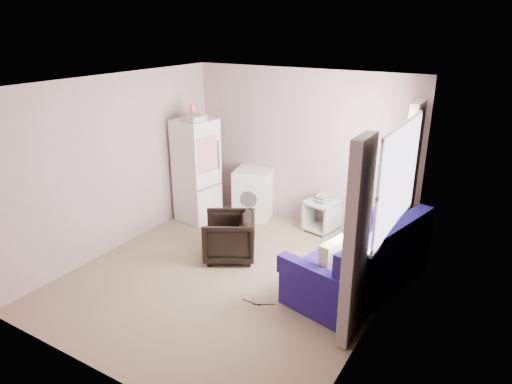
% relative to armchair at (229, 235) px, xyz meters
% --- Properties ---
extents(room, '(3.84, 4.24, 2.54)m').
position_rel_armchair_xyz_m(room, '(0.30, -0.41, 0.90)').
color(room, '#8C765B').
rests_on(room, ground).
extents(armchair, '(0.90, 0.92, 0.71)m').
position_rel_armchair_xyz_m(armchair, '(0.00, 0.00, 0.00)').
color(armchair, black).
rests_on(armchair, ground).
extents(fridge, '(0.67, 0.66, 1.94)m').
position_rel_armchair_xyz_m(fridge, '(-1.22, 0.88, 0.51)').
color(fridge, silver).
rests_on(fridge, ground).
extents(washing_machine, '(0.73, 0.73, 0.84)m').
position_rel_armchair_xyz_m(washing_machine, '(-0.46, 1.43, 0.08)').
color(washing_machine, silver).
rests_on(washing_machine, ground).
extents(side_table, '(0.54, 0.54, 0.63)m').
position_rel_armchair_xyz_m(side_table, '(0.77, 1.49, -0.06)').
color(side_table, '#ACACA8').
rests_on(side_table, ground).
extents(sofa, '(1.37, 2.20, 0.91)m').
position_rel_armchair_xyz_m(sofa, '(1.86, 0.20, -0.02)').
color(sofa, navy).
rests_on(sofa, ground).
extents(window_dressing, '(0.17, 2.62, 2.18)m').
position_rel_armchair_xyz_m(window_dressing, '(2.07, 0.28, 0.75)').
color(window_dressing, white).
rests_on(window_dressing, ground).
extents(floor_cables, '(0.40, 0.15, 0.01)m').
position_rel_armchair_xyz_m(floor_cables, '(0.93, -0.78, -0.35)').
color(floor_cables, black).
rests_on(floor_cables, ground).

